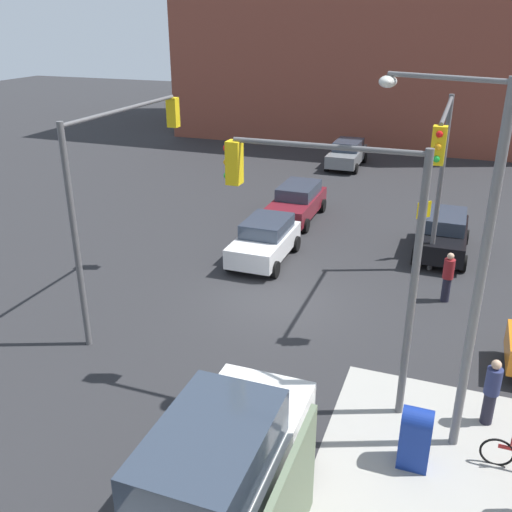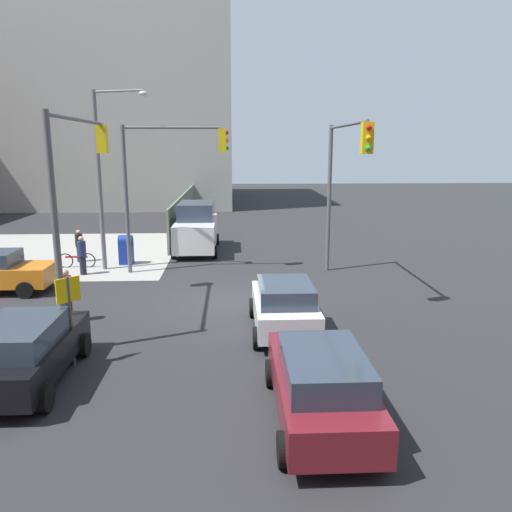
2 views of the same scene
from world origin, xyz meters
The scene contains 15 objects.
ground_plane centered at (0.00, 0.00, 0.00)m, with size 120.00×120.00×0.00m, color #28282B.
building_brick_west centered at (-32.00, -2.67, 9.74)m, with size 16.00×28.00×19.48m.
traffic_signal_nw_corner centered at (-2.27, 4.50, 4.65)m, with size 5.80×0.36×6.50m.
traffic_signal_se_corner centered at (2.05, -4.50, 4.68)m, with size 6.32×0.36×6.50m.
traffic_signal_ne_corner centered at (4.50, 2.77, 4.58)m, with size 0.36×4.62×6.50m.
street_lamp_corner centered at (5.08, 5.45, 4.70)m, with size 1.17×2.55×8.00m.
warning_sign_two_way centered at (-5.40, 4.00, 1.64)m, with size 0.48×0.48×2.40m.
mailbox_blue centered at (6.20, 5.00, 0.76)m, with size 0.56×0.64×1.43m.
sedan_maroon centered at (-8.37, -1.92, 0.84)m, with size 4.50×2.02×1.62m.
hatchback_white centered at (-3.22, -1.71, 0.84)m, with size 4.00×2.02×1.62m.
coupe_gray centered at (-19.16, -1.81, 0.84)m, with size 4.43×2.02×1.62m.
coupe_black centered at (-6.34, 4.80, 0.84)m, with size 4.30×2.02×1.62m.
van_white_delivery centered at (9.21, 1.80, 1.28)m, with size 5.40×2.32×2.62m.
pedestrian_crossing centered at (-2.00, 5.20, 0.92)m, with size 0.36×0.36×1.76m.
pedestrian_walking_north centered at (4.20, 6.50, 0.91)m, with size 0.36×0.36×1.75m.
Camera 1 is at (16.38, 5.15, 8.99)m, focal length 40.00 mm.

